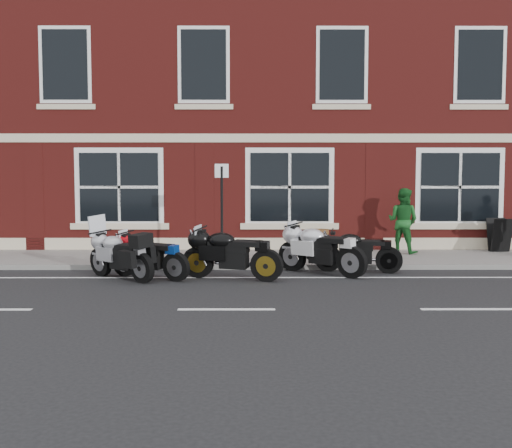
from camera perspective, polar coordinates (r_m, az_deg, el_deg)
The scene contains 13 objects.
ground at distance 12.42m, azimuth -2.30°, elevation -5.53°, with size 80.00×80.00×0.00m, color black.
sidewalk at distance 15.37m, azimuth -1.89°, elevation -3.46°, with size 30.00×3.00×0.12m, color slate.
kerb at distance 13.81m, azimuth -2.09°, elevation -4.31°, with size 30.00×0.16×0.12m, color slate.
pub_building at distance 23.08m, azimuth -1.36°, elevation 13.84°, with size 24.00×12.00×12.00m, color maroon.
moto_touring_silver at distance 12.71m, azimuth -13.45°, elevation -2.87°, with size 1.68×1.45×1.38m.
moto_sport_red at distance 12.64m, azimuth -10.66°, elevation -2.99°, with size 1.86×1.11×0.93m.
moto_sport_black at distance 12.31m, azimuth -2.60°, elevation -2.84°, with size 2.20×0.88×1.03m.
moto_sport_silver at distance 13.09m, azimuth 6.43°, elevation -2.39°, with size 1.86×1.63×1.05m.
moto_naked_black at distance 13.52m, azimuth 10.02°, elevation -2.58°, with size 1.99×0.58×0.91m.
pedestrian_right at distance 16.46m, azimuth 14.49°, elevation 0.31°, with size 0.89×0.69×1.82m, color #17511E.
a_board_sign at distance 17.80m, azimuth 23.16°, elevation -1.00°, with size 0.58×0.39×0.97m, color black, non-canonical shape.
barrel_planter at distance 16.53m, azimuth 6.35°, elevation -1.64°, with size 0.57×0.57×0.64m.
parking_sign at distance 14.39m, azimuth -3.44°, elevation 1.91°, with size 0.35×0.07×2.45m.
Camera 1 is at (0.45, -12.24, 2.06)m, focal length 40.00 mm.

